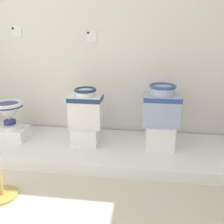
{
  "coord_description": "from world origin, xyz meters",
  "views": [
    {
      "loc": [
        2.3,
        -0.2,
        1.35
      ],
      "look_at": [
        1.97,
        2.3,
        0.52
      ],
      "focal_mm": 38.91,
      "sensor_mm": 36.0,
      "label": 1
    }
  ],
  "objects_px": {
    "plinth_block_leftmost": "(87,134)",
    "info_placard_second": "(92,36)",
    "plinth_block_pale_glazed": "(11,133)",
    "plinth_block_broad_patterned": "(160,135)",
    "antique_toilet_broad_patterned": "(162,105)",
    "antique_toilet_leftmost": "(86,107)",
    "antique_toilet_pale_glazed": "(8,112)",
    "info_placard_first": "(17,32)"
  },
  "relations": [
    {
      "from": "plinth_block_pale_glazed",
      "to": "plinth_block_broad_patterned",
      "type": "xyz_separation_m",
      "value": [
        1.77,
        0.06,
        0.06
      ]
    },
    {
      "from": "plinth_block_leftmost",
      "to": "antique_toilet_broad_patterned",
      "type": "distance_m",
      "value": 0.92
    },
    {
      "from": "plinth_block_pale_glazed",
      "to": "info_placard_first",
      "type": "xyz_separation_m",
      "value": [
        -0.03,
        0.46,
        1.17
      ]
    },
    {
      "from": "plinth_block_leftmost",
      "to": "antique_toilet_broad_patterned",
      "type": "bearing_deg",
      "value": 1.81
    },
    {
      "from": "plinth_block_pale_glazed",
      "to": "plinth_block_broad_patterned",
      "type": "bearing_deg",
      "value": 1.91
    },
    {
      "from": "antique_toilet_leftmost",
      "to": "antique_toilet_broad_patterned",
      "type": "distance_m",
      "value": 0.84
    },
    {
      "from": "antique_toilet_pale_glazed",
      "to": "antique_toilet_broad_patterned",
      "type": "distance_m",
      "value": 1.77
    },
    {
      "from": "antique_toilet_leftmost",
      "to": "plinth_block_broad_patterned",
      "type": "distance_m",
      "value": 0.89
    },
    {
      "from": "antique_toilet_leftmost",
      "to": "antique_toilet_broad_patterned",
      "type": "height_order",
      "value": "antique_toilet_broad_patterned"
    },
    {
      "from": "plinth_block_leftmost",
      "to": "antique_toilet_broad_patterned",
      "type": "xyz_separation_m",
      "value": [
        0.84,
        0.03,
        0.38
      ]
    },
    {
      "from": "plinth_block_leftmost",
      "to": "plinth_block_pale_glazed",
      "type": "bearing_deg",
      "value": -178.01
    },
    {
      "from": "antique_toilet_pale_glazed",
      "to": "plinth_block_leftmost",
      "type": "relative_size",
      "value": 1.0
    },
    {
      "from": "plinth_block_broad_patterned",
      "to": "antique_toilet_pale_glazed",
      "type": "bearing_deg",
      "value": -178.09
    },
    {
      "from": "antique_toilet_pale_glazed",
      "to": "info_placard_first",
      "type": "xyz_separation_m",
      "value": [
        -0.03,
        0.46,
        0.9
      ]
    },
    {
      "from": "info_placard_first",
      "to": "info_placard_second",
      "type": "distance_m",
      "value": 0.95
    },
    {
      "from": "antique_toilet_broad_patterned",
      "to": "info_placard_first",
      "type": "xyz_separation_m",
      "value": [
        -1.8,
        0.4,
        0.76
      ]
    },
    {
      "from": "antique_toilet_broad_patterned",
      "to": "info_placard_first",
      "type": "distance_m",
      "value": 1.99
    },
    {
      "from": "antique_toilet_leftmost",
      "to": "antique_toilet_broad_patterned",
      "type": "relative_size",
      "value": 1.0
    },
    {
      "from": "antique_toilet_pale_glazed",
      "to": "plinth_block_broad_patterned",
      "type": "relative_size",
      "value": 0.98
    },
    {
      "from": "plinth_block_pale_glazed",
      "to": "antique_toilet_leftmost",
      "type": "relative_size",
      "value": 0.87
    },
    {
      "from": "info_placard_first",
      "to": "info_placard_second",
      "type": "xyz_separation_m",
      "value": [
        0.95,
        0.0,
        -0.05
      ]
    },
    {
      "from": "plinth_block_leftmost",
      "to": "antique_toilet_broad_patterned",
      "type": "height_order",
      "value": "antique_toilet_broad_patterned"
    },
    {
      "from": "antique_toilet_pale_glazed",
      "to": "antique_toilet_broad_patterned",
      "type": "bearing_deg",
      "value": 1.91
    },
    {
      "from": "plinth_block_leftmost",
      "to": "antique_toilet_leftmost",
      "type": "height_order",
      "value": "antique_toilet_leftmost"
    },
    {
      "from": "plinth_block_leftmost",
      "to": "info_placard_second",
      "type": "xyz_separation_m",
      "value": [
        -0.01,
        0.43,
        1.09
      ]
    },
    {
      "from": "antique_toilet_leftmost",
      "to": "info_placard_first",
      "type": "xyz_separation_m",
      "value": [
        -0.96,
        0.43,
        0.82
      ]
    },
    {
      "from": "info_placard_first",
      "to": "info_placard_second",
      "type": "bearing_deg",
      "value": 0.0
    },
    {
      "from": "plinth_block_leftmost",
      "to": "info_placard_first",
      "type": "relative_size",
      "value": 2.7
    },
    {
      "from": "antique_toilet_pale_glazed",
      "to": "info_placard_first",
      "type": "distance_m",
      "value": 1.01
    },
    {
      "from": "antique_toilet_broad_patterned",
      "to": "info_placard_second",
      "type": "bearing_deg",
      "value": 154.62
    },
    {
      "from": "plinth_block_pale_glazed",
      "to": "info_placard_second",
      "type": "distance_m",
      "value": 1.52
    },
    {
      "from": "antique_toilet_broad_patterned",
      "to": "info_placard_second",
      "type": "xyz_separation_m",
      "value": [
        -0.85,
        0.4,
        0.71
      ]
    },
    {
      "from": "plinth_block_pale_glazed",
      "to": "info_placard_first",
      "type": "distance_m",
      "value": 1.26
    },
    {
      "from": "antique_toilet_broad_patterned",
      "to": "plinth_block_pale_glazed",
      "type": "bearing_deg",
      "value": -178.09
    },
    {
      "from": "plinth_block_broad_patterned",
      "to": "antique_toilet_broad_patterned",
      "type": "height_order",
      "value": "antique_toilet_broad_patterned"
    },
    {
      "from": "antique_toilet_broad_patterned",
      "to": "plinth_block_broad_patterned",
      "type": "bearing_deg",
      "value": 0.0
    },
    {
      "from": "plinth_block_pale_glazed",
      "to": "info_placard_first",
      "type": "relative_size",
      "value": 2.9
    },
    {
      "from": "plinth_block_leftmost",
      "to": "antique_toilet_leftmost",
      "type": "distance_m",
      "value": 0.33
    },
    {
      "from": "info_placard_second",
      "to": "plinth_block_leftmost",
      "type": "bearing_deg",
      "value": -89.13
    },
    {
      "from": "antique_toilet_leftmost",
      "to": "plinth_block_broad_patterned",
      "type": "bearing_deg",
      "value": 1.81
    },
    {
      "from": "plinth_block_pale_glazed",
      "to": "antique_toilet_pale_glazed",
      "type": "relative_size",
      "value": 1.07
    },
    {
      "from": "plinth_block_pale_glazed",
      "to": "antique_toilet_leftmost",
      "type": "bearing_deg",
      "value": 1.99
    }
  ]
}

